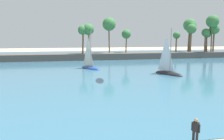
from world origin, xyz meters
TOP-DOWN VIEW (x-y plane):
  - sea at (0.00, 52.43)m, footprint 220.00×90.78m
  - palm_headland at (5.00, 57.83)m, footprint 104.71×6.76m
  - person_at_waterline at (4.09, 6.65)m, footprint 0.33×0.50m
  - sailboat_near_shore at (13.64, 29.94)m, footprint 3.80×5.98m
  - sailboat_mid_bay at (1.32, 39.33)m, footprint 4.21×5.66m

SIDE VIEW (x-z plane):
  - sea at x=0.00m, z-range 0.00..0.06m
  - sailboat_mid_bay at x=1.32m, z-range -3.25..4.82m
  - sailboat_near_shore at x=13.64m, z-range -3.36..4.98m
  - person_at_waterline at x=4.09m, z-range 0.06..1.73m
  - palm_headland at x=5.00m, z-range -3.34..9.69m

